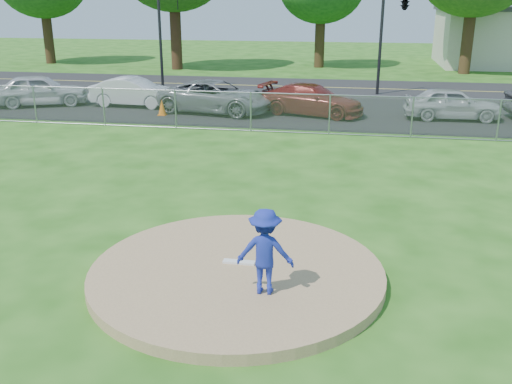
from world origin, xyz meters
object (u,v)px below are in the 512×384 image
parked_car_white (134,92)px  traffic_signal_left (164,27)px  parked_car_gray (216,97)px  parked_car_darkred (312,100)px  pitcher (265,251)px  traffic_cone (162,107)px  traffic_signal_center (403,4)px  parked_car_silver (40,90)px  parked_car_pearl (452,103)px

parked_car_white → traffic_signal_left: bearing=6.6°
parked_car_gray → parked_car_darkred: parked_car_gray is taller
traffic_signal_left → parked_car_white: (0.32, -5.69, -2.68)m
traffic_signal_left → pitcher: size_ratio=3.79×
traffic_cone → traffic_signal_center: bearing=36.0°
parked_car_silver → parked_car_gray: (8.65, -0.23, -0.03)m
pitcher → traffic_signal_left: bearing=-69.5°
pitcher → parked_car_white: 19.37m
traffic_cone → parked_car_pearl: parked_car_pearl is taller
pitcher → parked_car_darkred: pitcher is taller
traffic_signal_center → pitcher: size_ratio=3.79×
parked_car_darkred → traffic_signal_center: bearing=-16.5°
traffic_signal_left → pitcher: 24.77m
parked_car_darkred → parked_car_pearl: 5.91m
traffic_signal_left → parked_car_white: bearing=-86.8°
traffic_signal_center → pitcher: 23.32m
traffic_signal_left → parked_car_gray: 8.37m
traffic_signal_center → parked_car_pearl: 7.64m
traffic_cone → parked_car_pearl: bearing=6.0°
parked_car_gray → parked_car_darkred: bearing=-76.9°
parked_car_gray → parked_car_pearl: bearing=-78.2°
traffic_cone → parked_car_white: 2.76m
parked_car_silver → parked_car_pearl: bearing=-114.2°
pitcher → parked_car_pearl: bearing=-109.7°
pitcher → parked_car_silver: (-13.55, 16.49, -0.19)m
traffic_signal_left → parked_car_pearl: size_ratio=1.42×
traffic_signal_center → traffic_cone: traffic_signal_center is taller
traffic_signal_center → parked_car_white: bearing=-155.4°
parked_car_pearl → traffic_cone: bearing=94.0°
pitcher → parked_car_white: size_ratio=0.36×
traffic_signal_center → parked_car_silver: size_ratio=1.29×
parked_car_gray → parked_car_pearl: (10.18, 0.28, -0.03)m
parked_car_silver → parked_car_darkred: size_ratio=0.95×
traffic_cone → pitcher: bearing=-65.1°
parked_car_silver → parked_car_gray: bearing=-115.8°
traffic_signal_center → parked_car_darkred: (-3.94, -6.31, -3.94)m
parked_car_silver → parked_car_gray: parked_car_silver is taller
traffic_signal_center → traffic_cone: size_ratio=8.14×
traffic_signal_center → traffic_cone: (-10.40, -7.54, -4.26)m
parked_car_silver → pitcher: bearing=-164.9°
parked_car_silver → parked_car_white: parked_car_silver is taller
parked_car_white → parked_car_darkred: size_ratio=0.89×
parked_car_darkred → traffic_signal_left: bearing=69.8°
traffic_cone → parked_car_white: parked_car_white is taller
traffic_signal_left → parked_car_pearl: bearing=-23.0°
traffic_signal_left → parked_car_darkred: (8.79, -6.31, -2.69)m
parked_car_silver → parked_car_pearl: size_ratio=1.10×
traffic_signal_left → traffic_signal_center: same height
pitcher → parked_car_pearl: 17.37m
traffic_signal_center → parked_car_white: size_ratio=1.37×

